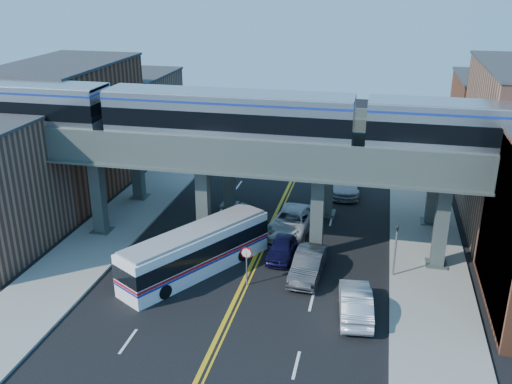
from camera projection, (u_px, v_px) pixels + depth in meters
ground at (230, 310)px, 32.90m from camera, size 120.00×120.00×0.00m
sidewalk_west at (120, 222)px, 44.28m from camera, size 5.00×70.00×0.16m
sidewalk_east at (426, 251)px, 39.64m from camera, size 5.00×70.00×0.16m
building_west_b at (70, 129)px, 49.17m from camera, size 8.00×14.00×11.00m
building_west_c at (133, 112)px, 61.54m from camera, size 8.00×10.00×8.00m
building_east_c at (497, 127)px, 53.88m from camera, size 8.00×10.00×9.00m
mural_panel at (498, 230)px, 31.86m from camera, size 0.10×9.50×9.50m
elevated_viaduct_near at (259, 162)px, 37.81m from camera, size 52.00×3.60×7.40m
elevated_viaduct_far at (278, 134)px, 44.17m from camera, size 52.00×3.60×7.40m
transit_train at (228, 117)px, 37.17m from camera, size 50.41×3.16×3.69m
stop_sign at (247, 260)px, 34.92m from camera, size 0.76×0.09×2.63m
traffic_signal at (396, 245)px, 35.65m from camera, size 0.15×0.18×4.10m
transit_bus at (196, 251)px, 36.66m from camera, size 7.74×10.64×2.82m
car_lane_a at (282, 247)px, 38.77m from camera, size 1.79×4.27×1.44m
car_lane_b at (308, 265)px, 36.29m from camera, size 2.09×5.13×1.65m
car_lane_c at (292, 222)px, 42.44m from camera, size 3.55×6.36×1.68m
car_lane_d at (344, 183)px, 50.04m from camera, size 3.04×6.08×1.69m
car_parked_curb at (356, 302)px, 32.18m from camera, size 2.27×5.18×1.66m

